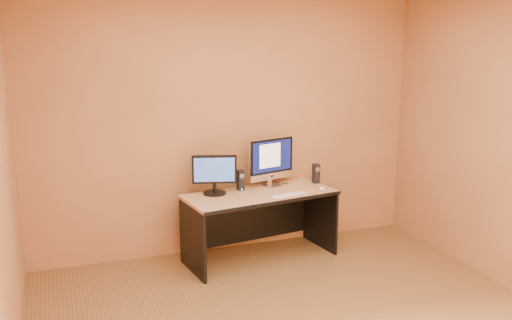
{
  "coord_description": "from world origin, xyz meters",
  "views": [
    {
      "loc": [
        -1.67,
        -3.39,
        2.21
      ],
      "look_at": [
        0.11,
        1.49,
        1.03
      ],
      "focal_mm": 40.0,
      "sensor_mm": 36.0,
      "label": 1
    }
  ],
  "objects": [
    {
      "name": "cable_b",
      "position": [
        0.37,
        1.87,
        0.68
      ],
      "size": [
        0.07,
        0.15,
        0.01
      ],
      "primitive_type": "cylinder",
      "rotation": [
        1.57,
        0.0,
        -0.42
      ],
      "color": "black",
      "rests_on": "desk"
    },
    {
      "name": "cable_a",
      "position": [
        0.51,
        1.87,
        0.68
      ],
      "size": [
        0.13,
        0.16,
        0.01
      ],
      "primitive_type": "cylinder",
      "rotation": [
        1.57,
        0.0,
        0.7
      ],
      "color": "black",
      "rests_on": "desk"
    },
    {
      "name": "speaker_left",
      "position": [
        0.04,
        1.76,
        0.77
      ],
      "size": [
        0.07,
        0.07,
        0.2
      ],
      "primitive_type": null,
      "rotation": [
        0.0,
        0.0,
        0.1
      ],
      "color": "black",
      "rests_on": "desk"
    },
    {
      "name": "speaker_right",
      "position": [
        0.86,
        1.75,
        0.77
      ],
      "size": [
        0.06,
        0.07,
        0.2
      ],
      "primitive_type": null,
      "rotation": [
        0.0,
        0.0,
        0.02
      ],
      "color": "black",
      "rests_on": "desk"
    },
    {
      "name": "second_monitor",
      "position": [
        -0.24,
        1.71,
        0.86
      ],
      "size": [
        0.48,
        0.33,
        0.38
      ],
      "primitive_type": null,
      "rotation": [
        0.0,
        0.0,
        -0.27
      ],
      "color": "black",
      "rests_on": "desk"
    },
    {
      "name": "keyboard",
      "position": [
        0.4,
        1.4,
        0.68
      ],
      "size": [
        0.4,
        0.19,
        0.02
      ],
      "primitive_type": "cube",
      "rotation": [
        0.0,
        0.0,
        0.23
      ],
      "color": "silver",
      "rests_on": "desk"
    },
    {
      "name": "walls",
      "position": [
        0.0,
        0.0,
        1.3
      ],
      "size": [
        4.0,
        4.0,
        2.6
      ],
      "primitive_type": null,
      "color": "#AB7045",
      "rests_on": "ground"
    },
    {
      "name": "imac",
      "position": [
        0.39,
        1.79,
        0.92
      ],
      "size": [
        0.55,
        0.32,
        0.5
      ],
      "primitive_type": null,
      "rotation": [
        0.0,
        0.0,
        0.26
      ],
      "color": "silver",
      "rests_on": "desk"
    },
    {
      "name": "mouse",
      "position": [
        0.79,
        1.47,
        0.69
      ],
      "size": [
        0.06,
        0.09,
        0.03
      ],
      "primitive_type": "ellipsoid",
      "rotation": [
        0.0,
        0.0,
        0.04
      ],
      "color": "white",
      "rests_on": "desk"
    },
    {
      "name": "desk",
      "position": [
        0.18,
        1.59,
        0.34
      ],
      "size": [
        1.53,
        0.84,
        0.67
      ],
      "primitive_type": null,
      "rotation": [
        0.0,
        0.0,
        0.15
      ],
      "color": "tan",
      "rests_on": "ground"
    }
  ]
}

